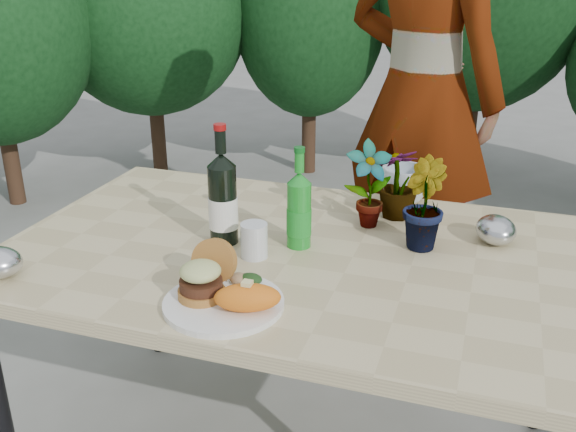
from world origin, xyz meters
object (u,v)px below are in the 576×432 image
(dinner_plate, at_px, (224,303))
(wine_bottle, at_px, (223,200))
(person, at_px, (421,95))
(patio_table, at_px, (297,268))

(dinner_plate, distance_m, wine_bottle, 0.38)
(dinner_plate, bearing_deg, wine_bottle, 113.36)
(dinner_plate, xyz_separation_m, wine_bottle, (-0.14, 0.33, 0.12))
(dinner_plate, bearing_deg, person, 80.49)
(patio_table, height_order, person, person)
(wine_bottle, bearing_deg, patio_table, -10.21)
(dinner_plate, xyz_separation_m, person, (0.24, 1.44, 0.21))
(patio_table, relative_size, wine_bottle, 4.72)
(dinner_plate, bearing_deg, patio_table, 78.86)
(wine_bottle, relative_size, person, 0.17)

